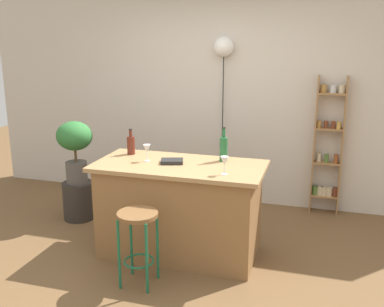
# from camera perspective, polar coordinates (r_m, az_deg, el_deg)

# --- Properties ---
(ground) EXTENTS (12.00, 12.00, 0.00)m
(ground) POSITION_cam_1_polar(r_m,az_deg,el_deg) (4.38, -2.77, -14.05)
(ground) COLOR brown
(back_wall) EXTENTS (6.40, 0.10, 2.80)m
(back_wall) POSITION_cam_1_polar(r_m,az_deg,el_deg) (5.75, 3.55, 7.68)
(back_wall) COLOR beige
(back_wall) RESTS_ON ground
(kitchen_counter) EXTENTS (1.62, 0.79, 0.92)m
(kitchen_counter) POSITION_cam_1_polar(r_m,az_deg,el_deg) (4.43, -1.56, -7.01)
(kitchen_counter) COLOR olive
(kitchen_counter) RESTS_ON ground
(bar_stool) EXTENTS (0.35, 0.35, 0.66)m
(bar_stool) POSITION_cam_1_polar(r_m,az_deg,el_deg) (3.91, -6.83, -9.67)
(bar_stool) COLOR #196642
(bar_stool) RESTS_ON ground
(spice_shelf) EXTENTS (0.34, 0.13, 1.66)m
(spice_shelf) POSITION_cam_1_polar(r_m,az_deg,el_deg) (5.58, 16.77, 0.53)
(spice_shelf) COLOR #9E7042
(spice_shelf) RESTS_ON ground
(plant_stool) EXTENTS (0.36, 0.36, 0.44)m
(plant_stool) POSITION_cam_1_polar(r_m,az_deg,el_deg) (5.49, -14.12, -5.76)
(plant_stool) COLOR #2D2823
(plant_stool) RESTS_ON ground
(potted_plant) EXTENTS (0.42, 0.37, 0.72)m
(potted_plant) POSITION_cam_1_polar(r_m,az_deg,el_deg) (5.30, -14.58, 1.16)
(potted_plant) COLOR #514C47
(potted_plant) RESTS_ON plant_stool
(bottle_olive_oil) EXTENTS (0.08, 0.08, 0.27)m
(bottle_olive_oil) POSITION_cam_1_polar(r_m,az_deg,el_deg) (4.65, -7.71, 1.11)
(bottle_olive_oil) COLOR #5B2319
(bottle_olive_oil) RESTS_ON kitchen_counter
(bottle_spirits_clear) EXTENTS (0.08, 0.08, 0.34)m
(bottle_spirits_clear) POSITION_cam_1_polar(r_m,az_deg,el_deg) (4.37, 4.00, 0.66)
(bottle_spirits_clear) COLOR #236638
(bottle_spirits_clear) RESTS_ON kitchen_counter
(wine_glass_left) EXTENTS (0.07, 0.07, 0.16)m
(wine_glass_left) POSITION_cam_1_polar(r_m,az_deg,el_deg) (4.38, -5.72, 0.53)
(wine_glass_left) COLOR silver
(wine_glass_left) RESTS_ON kitchen_counter
(wine_glass_center) EXTENTS (0.07, 0.07, 0.16)m
(wine_glass_center) POSITION_cam_1_polar(r_m,az_deg,el_deg) (3.94, 4.12, -1.03)
(wine_glass_center) COLOR silver
(wine_glass_center) RESTS_ON kitchen_counter
(cookbook) EXTENTS (0.24, 0.20, 0.03)m
(cookbook) POSITION_cam_1_polar(r_m,az_deg,el_deg) (4.32, -2.54, -0.99)
(cookbook) COLOR black
(cookbook) RESTS_ON kitchen_counter
(pendant_globe_light) EXTENTS (0.24, 0.24, 2.09)m
(pendant_globe_light) POSITION_cam_1_polar(r_m,az_deg,el_deg) (5.59, 4.04, 13.11)
(pendant_globe_light) COLOR black
(pendant_globe_light) RESTS_ON ground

